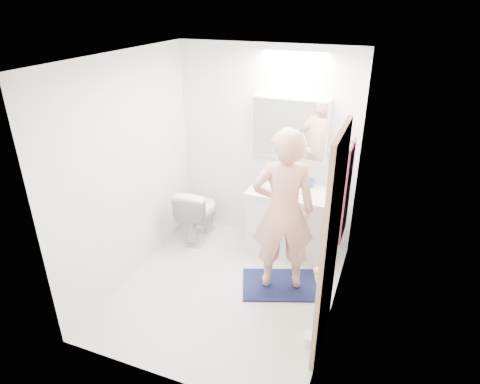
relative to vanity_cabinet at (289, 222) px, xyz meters
The scene contains 23 objects.
floor 1.11m from the vanity_cabinet, 112.51° to the right, with size 2.50×2.50×0.00m, color silver.
ceiling 2.27m from the vanity_cabinet, 112.51° to the right, with size 2.50×2.50×0.00m, color white.
wall_back 0.95m from the vanity_cabinet, 144.52° to the left, with size 2.50×2.50×0.00m, color white.
wall_front 2.39m from the vanity_cabinet, 100.23° to the right, with size 2.50×2.50×0.00m, color white.
wall_left 1.96m from the vanity_cabinet, 147.24° to the right, with size 2.50×2.50×0.00m, color white.
wall_right 1.44m from the vanity_cabinet, 54.04° to the right, with size 2.50×2.50×0.00m, color white.
vanity_cabinet is the anchor object (origin of this frame).
countertop 0.41m from the vanity_cabinet, 90.00° to the right, with size 0.95×0.58×0.04m, color white.
sink_basin 0.45m from the vanity_cabinet, 90.00° to the left, with size 0.36×0.36×0.03m, color white.
faucet 0.56m from the vanity_cabinet, 90.00° to the left, with size 0.02×0.02×0.16m, color silver.
medicine_cabinet 1.13m from the vanity_cabinet, 115.44° to the left, with size 0.88×0.14×0.70m, color white.
mirror_panel 1.12m from the vanity_cabinet, 126.70° to the left, with size 0.84×0.01×0.66m, color silver.
toilet 1.16m from the vanity_cabinet, behind, with size 0.40×0.70×0.71m, color white.
bath_rug 0.82m from the vanity_cabinet, 80.85° to the right, with size 0.80×0.55×0.02m, color #162347.
person 0.90m from the vanity_cabinet, 80.85° to the right, with size 0.63×0.42×1.74m, color tan.
door 1.60m from the vanity_cabinet, 62.65° to the right, with size 0.04×0.80×2.00m, color tan.
door_knob 1.83m from the vanity_cabinet, 68.38° to the right, with size 0.06×0.06×0.06m, color gold.
towel 1.07m from the vanity_cabinet, 31.47° to the right, with size 0.02×0.42×1.00m, color #112136.
towel_hook 1.46m from the vanity_cabinet, 31.96° to the right, with size 0.02×0.02×0.07m, color silver.
soap_bottle_a 0.66m from the vanity_cabinet, 156.06° to the left, with size 0.09×0.09×0.24m, color beige.
soap_bottle_b 0.55m from the vanity_cabinet, 125.20° to the left, with size 0.07×0.07×0.16m, color #5479B5.
toothbrush_cup 0.54m from the vanity_cabinet, 38.98° to the left, with size 0.10×0.10×0.10m, color #4559CF.
toilet_paper_roll 1.58m from the vanity_cabinet, 67.17° to the right, with size 0.11×0.11×0.10m, color white.
Camera 1 is at (1.43, -3.30, 2.87)m, focal length 31.00 mm.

